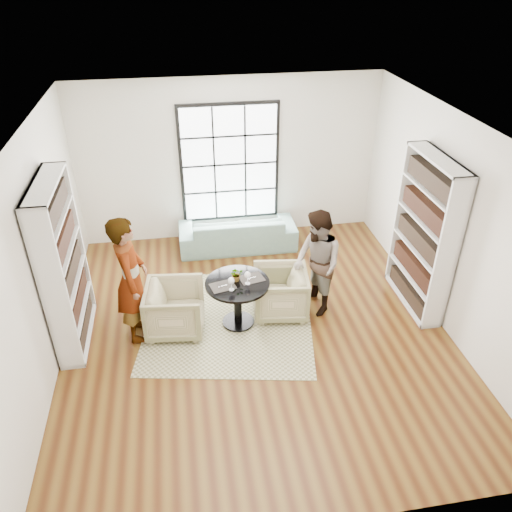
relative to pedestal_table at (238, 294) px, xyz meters
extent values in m
plane|color=brown|center=(0.24, -0.20, -0.54)|extent=(6.00, 6.00, 0.00)
plane|color=silver|center=(0.24, 2.80, 0.96)|extent=(5.50, 0.00, 5.50)
plane|color=silver|center=(-2.51, -0.20, 0.96)|extent=(0.00, 6.00, 6.00)
plane|color=silver|center=(2.99, -0.20, 0.96)|extent=(0.00, 6.00, 6.00)
plane|color=silver|center=(0.24, -3.20, 0.96)|extent=(5.50, 0.00, 5.50)
plane|color=white|center=(0.24, -0.20, 2.46)|extent=(6.00, 6.00, 0.00)
cube|color=black|center=(0.24, 2.78, 0.91)|extent=(1.82, 0.06, 2.22)
cube|color=white|center=(0.24, 2.74, 0.91)|extent=(1.70, 0.02, 2.10)
cube|color=#B2AF86|center=(-0.12, 0.08, -0.53)|extent=(2.85, 2.85, 0.01)
cylinder|color=black|center=(0.00, 0.00, -0.52)|extent=(0.47, 0.47, 0.04)
cylinder|color=black|center=(0.00, 0.00, -0.18)|extent=(0.12, 0.12, 0.66)
cylinder|color=black|center=(0.00, 0.00, 0.18)|extent=(0.93, 0.93, 0.04)
imported|color=gray|center=(0.30, 2.25, -0.22)|extent=(2.16, 0.87, 0.63)
imported|color=tan|center=(-0.91, 0.01, -0.16)|extent=(0.91, 0.89, 0.75)
imported|color=tan|center=(0.66, 0.16, -0.17)|extent=(0.91, 0.89, 0.74)
imported|color=gray|center=(-1.46, 0.01, 0.41)|extent=(0.46, 0.69, 1.90)
imported|color=gray|center=(1.21, 0.16, 0.29)|extent=(0.79, 0.93, 1.66)
cube|color=black|center=(-0.22, -0.07, 0.21)|extent=(0.39, 0.33, 0.01)
cube|color=black|center=(0.21, 0.06, 0.21)|extent=(0.39, 0.33, 0.01)
cylinder|color=silver|center=(-0.10, -0.17, 0.21)|extent=(0.07, 0.07, 0.01)
cylinder|color=silver|center=(-0.10, -0.17, 0.27)|extent=(0.01, 0.01, 0.12)
sphere|color=maroon|center=(-0.10, -0.17, 0.35)|extent=(0.09, 0.09, 0.09)
ellipsoid|color=white|center=(-0.10, -0.17, 0.35)|extent=(0.09, 0.09, 0.10)
cylinder|color=silver|center=(0.14, -0.06, 0.21)|extent=(0.07, 0.07, 0.01)
cylinder|color=silver|center=(0.14, -0.06, 0.27)|extent=(0.01, 0.01, 0.12)
sphere|color=maroon|center=(0.14, -0.06, 0.35)|extent=(0.09, 0.09, 0.09)
ellipsoid|color=white|center=(0.14, -0.06, 0.35)|extent=(0.09, 0.09, 0.10)
imported|color=gray|center=(0.00, 0.05, 0.31)|extent=(0.21, 0.18, 0.21)
camera|label=1|loc=(-0.70, -5.81, 4.27)|focal=35.00mm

